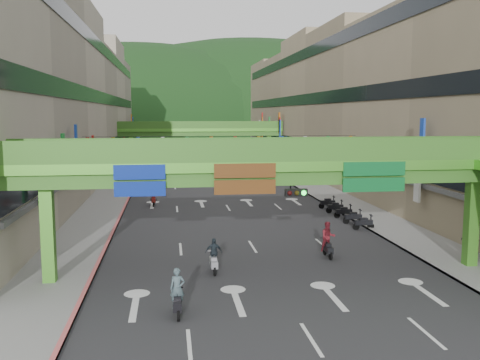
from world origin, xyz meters
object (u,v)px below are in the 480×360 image
at_px(pedestrian_red, 470,241).
at_px(overpass_near, 292,177).
at_px(scooter_rider_near, 177,294).
at_px(scooter_rider_mid, 328,239).
at_px(car_silver, 154,186).
at_px(car_yellow, 232,170).

bearing_deg(pedestrian_red, overpass_near, -166.87).
xyz_separation_m(scooter_rider_near, scooter_rider_mid, (8.80, 7.95, 0.15)).
bearing_deg(scooter_rider_mid, car_silver, 111.04).
height_order(car_yellow, pedestrian_red, pedestrian_red).
distance_m(scooter_rider_near, car_yellow, 50.91).
xyz_separation_m(car_silver, pedestrian_red, (18.94, -28.71, 0.33)).
xyz_separation_m(scooter_rider_near, car_yellow, (8.14, 50.25, -0.28)).
bearing_deg(scooter_rider_near, car_silver, 93.00).
height_order(car_silver, car_yellow, car_yellow).
xyz_separation_m(car_yellow, pedestrian_red, (8.92, -43.26, 0.28)).
distance_m(overpass_near, scooter_rider_near, 8.42).
xyz_separation_m(overpass_near, car_yellow, (2.35, 45.87, -4.55)).
height_order(scooter_rider_mid, car_silver, scooter_rider_mid).
bearing_deg(pedestrian_red, car_yellow, 101.69).
relative_size(scooter_rider_near, car_yellow, 0.52).
bearing_deg(car_silver, overpass_near, -80.33).
distance_m(scooter_rider_mid, pedestrian_red, 8.32).
xyz_separation_m(overpass_near, scooter_rider_mid, (3.01, 3.57, -4.11)).
bearing_deg(pedestrian_red, car_silver, 123.45).
height_order(overpass_near, car_silver, overpass_near).
distance_m(scooter_rider_near, scooter_rider_mid, 11.86).
distance_m(overpass_near, car_silver, 32.58).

